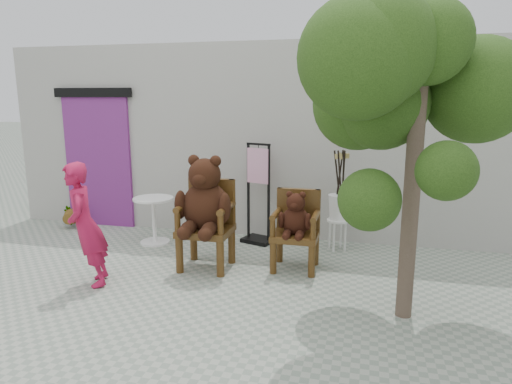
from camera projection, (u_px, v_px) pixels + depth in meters
ground_plane at (220, 308)px, 4.80m from camera, size 60.00×60.00×0.00m
back_wall at (278, 139)px, 7.44m from camera, size 9.00×1.00×3.00m
doorway at (98, 158)px, 7.71m from camera, size 1.40×0.11×2.33m
chair_big at (205, 206)px, 5.79m from camera, size 0.73×0.77×1.47m
chair_small at (296, 222)px, 5.81m from camera, size 0.58×0.55×1.02m
person at (86, 225)px, 5.26m from camera, size 0.56×0.63×1.46m
cafe_table at (154, 215)px, 6.86m from camera, size 0.60×0.60×0.70m
display_stand at (258, 205)px, 6.88m from camera, size 0.54×0.48×1.51m
stool_bucket at (339, 207)px, 6.51m from camera, size 0.32×0.32×1.45m
tree at (403, 82)px, 4.26m from camera, size 2.17×1.81×3.13m
potted_plant at (74, 213)px, 7.78m from camera, size 0.50×0.46×0.46m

